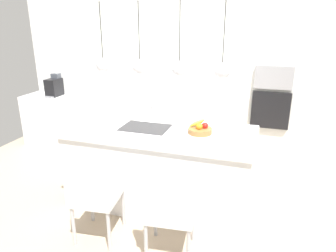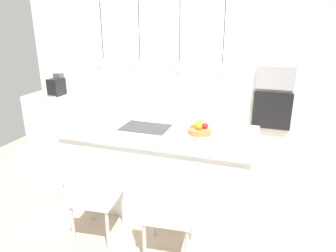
{
  "view_description": "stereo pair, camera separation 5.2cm",
  "coord_description": "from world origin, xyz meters",
  "px_view_note": "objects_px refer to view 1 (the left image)",
  "views": [
    {
      "loc": [
        1.11,
        -3.18,
        2.14
      ],
      "look_at": [
        0.1,
        0.0,
        1.0
      ],
      "focal_mm": 32.93,
      "sensor_mm": 36.0,
      "label": 1
    },
    {
      "loc": [
        1.16,
        -3.16,
        2.14
      ],
      "look_at": [
        0.1,
        0.0,
        1.0
      ],
      "focal_mm": 32.93,
      "sensor_mm": 36.0,
      "label": 2
    }
  ],
  "objects_px": {
    "fruit_bowl": "(200,129)",
    "coffee_machine": "(54,87)",
    "oven": "(270,110)",
    "chair_near": "(95,196)",
    "microwave": "(274,77)",
    "chair_middle": "(169,210)"
  },
  "relations": [
    {
      "from": "fruit_bowl",
      "to": "coffee_machine",
      "type": "height_order",
      "value": "coffee_machine"
    },
    {
      "from": "oven",
      "to": "chair_near",
      "type": "xyz_separation_m",
      "value": [
        -1.61,
        -2.45,
        -0.35
      ]
    },
    {
      "from": "coffee_machine",
      "to": "microwave",
      "type": "height_order",
      "value": "microwave"
    },
    {
      "from": "microwave",
      "to": "chair_middle",
      "type": "bearing_deg",
      "value": -108.86
    },
    {
      "from": "microwave",
      "to": "chair_middle",
      "type": "relative_size",
      "value": 0.61
    },
    {
      "from": "fruit_bowl",
      "to": "coffee_machine",
      "type": "xyz_separation_m",
      "value": [
        -2.87,
        1.27,
        0.06
      ]
    },
    {
      "from": "fruit_bowl",
      "to": "chair_middle",
      "type": "bearing_deg",
      "value": -95.24
    },
    {
      "from": "fruit_bowl",
      "to": "oven",
      "type": "bearing_deg",
      "value": 64.27
    },
    {
      "from": "fruit_bowl",
      "to": "chair_middle",
      "type": "relative_size",
      "value": 0.3
    },
    {
      "from": "chair_near",
      "to": "microwave",
      "type": "bearing_deg",
      "value": 56.64
    },
    {
      "from": "microwave",
      "to": "oven",
      "type": "height_order",
      "value": "microwave"
    },
    {
      "from": "coffee_machine",
      "to": "fruit_bowl",
      "type": "bearing_deg",
      "value": -23.89
    },
    {
      "from": "oven",
      "to": "chair_middle",
      "type": "relative_size",
      "value": 0.63
    },
    {
      "from": "microwave",
      "to": "chair_near",
      "type": "xyz_separation_m",
      "value": [
        -1.61,
        -2.45,
        -0.85
      ]
    },
    {
      "from": "coffee_machine",
      "to": "chair_middle",
      "type": "xyz_separation_m",
      "value": [
        2.79,
        -2.15,
        -0.55
      ]
    },
    {
      "from": "oven",
      "to": "chair_near",
      "type": "relative_size",
      "value": 0.64
    },
    {
      "from": "fruit_bowl",
      "to": "microwave",
      "type": "relative_size",
      "value": 0.49
    },
    {
      "from": "microwave",
      "to": "oven",
      "type": "relative_size",
      "value": 0.96
    },
    {
      "from": "microwave",
      "to": "chair_middle",
      "type": "height_order",
      "value": "microwave"
    },
    {
      "from": "microwave",
      "to": "chair_middle",
      "type": "distance_m",
      "value": 2.73
    },
    {
      "from": "chair_near",
      "to": "chair_middle",
      "type": "distance_m",
      "value": 0.77
    },
    {
      "from": "coffee_machine",
      "to": "chair_near",
      "type": "bearing_deg",
      "value": -46.82
    }
  ]
}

